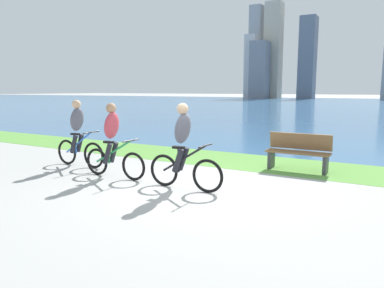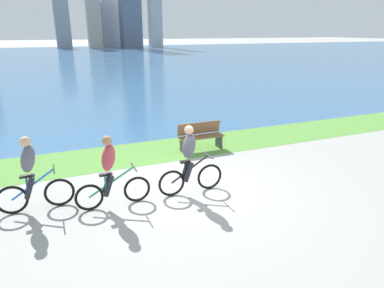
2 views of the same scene
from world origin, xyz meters
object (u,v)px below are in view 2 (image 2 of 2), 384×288
cyclist_trailing (110,172)px  cyclist_distant_rear (31,175)px  cyclist_lead (190,160)px  bench_near_path (201,136)px

cyclist_trailing → cyclist_distant_rear: 1.66m
cyclist_distant_rear → cyclist_lead: bearing=-8.6°
cyclist_lead → cyclist_distant_rear: same height
cyclist_trailing → bench_near_path: bearing=39.2°
cyclist_trailing → cyclist_lead: bearing=-1.3°
cyclist_lead → cyclist_distant_rear: (-3.45, 0.52, 0.00)m
cyclist_distant_rear → bench_near_path: 5.52m
cyclist_lead → bench_near_path: cyclist_lead is taller
cyclist_lead → bench_near_path: 3.25m
cyclist_trailing → cyclist_distant_rear: size_ratio=0.99×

